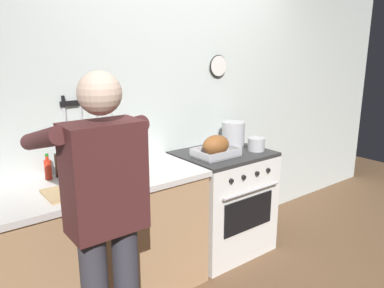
% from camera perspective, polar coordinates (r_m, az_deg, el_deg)
% --- Properties ---
extents(wall_back, '(6.00, 0.13, 2.60)m').
position_cam_1_polar(wall_back, '(3.27, -2.22, 6.25)').
color(wall_back, silver).
rests_on(wall_back, ground).
extents(counter_block, '(2.03, 0.65, 0.90)m').
position_cam_1_polar(counter_block, '(2.71, -19.32, -15.33)').
color(counter_block, tan).
rests_on(counter_block, ground).
extents(stove, '(0.76, 0.67, 0.90)m').
position_cam_1_polar(stove, '(3.36, 4.65, -8.65)').
color(stove, white).
rests_on(stove, ground).
extents(person_cook, '(0.51, 0.63, 1.66)m').
position_cam_1_polar(person_cook, '(2.00, -13.02, -9.88)').
color(person_cook, '#383842').
rests_on(person_cook, ground).
extents(roasting_pan, '(0.35, 0.26, 0.18)m').
position_cam_1_polar(roasting_pan, '(3.07, 3.64, -0.44)').
color(roasting_pan, '#B7B7BC').
rests_on(roasting_pan, stove).
extents(stock_pot, '(0.21, 0.21, 0.22)m').
position_cam_1_polar(stock_pot, '(3.42, 6.25, 1.56)').
color(stock_pot, '#B7B7BC').
rests_on(stock_pot, stove).
extents(saucepan, '(0.15, 0.15, 0.11)m').
position_cam_1_polar(saucepan, '(3.29, 9.67, -0.03)').
color(saucepan, '#B7B7BC').
rests_on(saucepan, stove).
extents(cutting_board, '(0.36, 0.24, 0.02)m').
position_cam_1_polar(cutting_board, '(2.44, -17.20, -6.70)').
color(cutting_board, tan).
rests_on(cutting_board, counter_block).
extents(bottle_soy_sauce, '(0.05, 0.05, 0.21)m').
position_cam_1_polar(bottle_soy_sauce, '(2.73, -19.47, -2.92)').
color(bottle_soy_sauce, black).
rests_on(bottle_soy_sauce, counter_block).
extents(bottle_cooking_oil, '(0.08, 0.08, 0.27)m').
position_cam_1_polar(bottle_cooking_oil, '(2.82, -9.25, -1.21)').
color(bottle_cooking_oil, gold).
rests_on(bottle_cooking_oil, counter_block).
extents(bottle_hot_sauce, '(0.05, 0.05, 0.18)m').
position_cam_1_polar(bottle_hot_sauce, '(2.71, -20.92, -3.53)').
color(bottle_hot_sauce, red).
rests_on(bottle_hot_sauce, counter_block).
extents(bottle_olive_oil, '(0.07, 0.07, 0.26)m').
position_cam_1_polar(bottle_olive_oil, '(2.76, -12.46, -1.80)').
color(bottle_olive_oil, '#385623').
rests_on(bottle_olive_oil, counter_block).
extents(bottle_dish_soap, '(0.07, 0.07, 0.22)m').
position_cam_1_polar(bottle_dish_soap, '(2.79, -16.33, -2.22)').
color(bottle_dish_soap, '#338CCC').
rests_on(bottle_dish_soap, counter_block).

